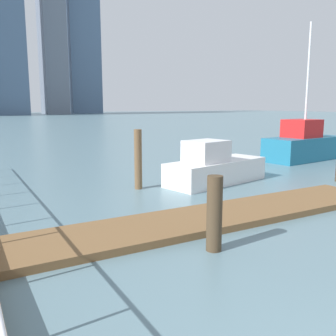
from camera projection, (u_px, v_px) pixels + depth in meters
The scene contains 9 objects.
ground_plane at pixel (32, 163), 19.91m from camera, with size 300.00×300.00×0.00m, color slate.
floating_dock at pixel (211, 218), 9.91m from camera, with size 11.81×2.00×0.18m, color brown.
dock_piling_2 at pixel (138, 159), 13.55m from camera, with size 0.28×0.28×2.20m, color brown.
dock_piling_3 at pixel (214, 214), 7.77m from camera, with size 0.33×0.33×1.62m, color #473826.
moored_boat_3 at pixel (214, 168), 14.63m from camera, with size 4.68×2.50×1.73m.
moored_boat_4 at pixel (303, 145), 20.82m from camera, with size 5.25×2.51×7.47m.
skyline_tower_3 at pixel (3, 21), 110.44m from camera, with size 11.93×8.08×55.67m, color slate.
skyline_tower_4 at pixel (52, 35), 124.63m from camera, with size 7.63×9.27×52.76m, color slate.
skyline_tower_5 at pixel (79, 19), 137.37m from camera, with size 11.50×13.55×69.69m, color slate.
Camera 1 is at (-3.30, -0.73, 3.06)m, focal length 39.57 mm.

